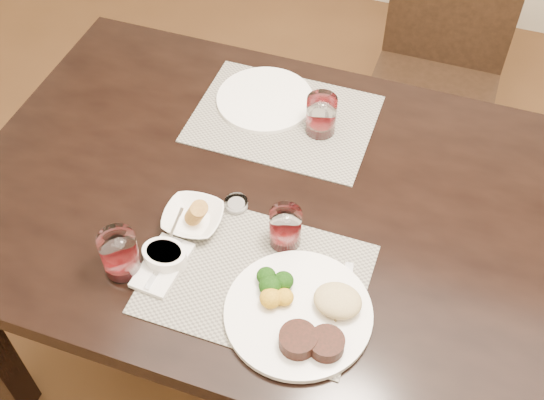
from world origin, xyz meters
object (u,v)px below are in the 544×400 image
(chair_far, at_px, (438,65))
(far_plate, at_px, (265,99))
(dinner_plate, at_px, (305,314))
(steak_knife, at_px, (335,322))
(cracker_bowl, at_px, (193,218))
(wine_glass_near, at_px, (285,229))

(chair_far, xyz_separation_m, far_plate, (-0.40, -0.63, 0.26))
(dinner_plate, height_order, far_plate, dinner_plate)
(dinner_plate, bearing_deg, steak_knife, -11.34)
(steak_knife, bearing_deg, far_plate, 112.31)
(cracker_bowl, height_order, wine_glass_near, wine_glass_near)
(far_plate, bearing_deg, chair_far, 57.90)
(chair_far, relative_size, steak_knife, 3.93)
(far_plate, bearing_deg, wine_glass_near, -64.80)
(dinner_plate, xyz_separation_m, cracker_bowl, (-0.31, 0.15, 0.00))
(wine_glass_near, bearing_deg, steak_knife, -44.99)
(steak_knife, xyz_separation_m, wine_glass_near, (-0.16, 0.16, 0.04))
(chair_far, bearing_deg, dinner_plate, -94.49)
(cracker_bowl, distance_m, far_plate, 0.44)
(steak_knife, distance_m, wine_glass_near, 0.23)
(cracker_bowl, xyz_separation_m, far_plate, (0.01, 0.44, -0.01))
(steak_knife, height_order, far_plate, same)
(cracker_bowl, relative_size, wine_glass_near, 1.47)
(cracker_bowl, bearing_deg, dinner_plate, -26.05)
(steak_knife, height_order, wine_glass_near, wine_glass_near)
(chair_far, bearing_deg, far_plate, -122.10)
(chair_far, xyz_separation_m, steak_knife, (-0.03, -1.22, 0.26))
(cracker_bowl, bearing_deg, chair_far, 69.20)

